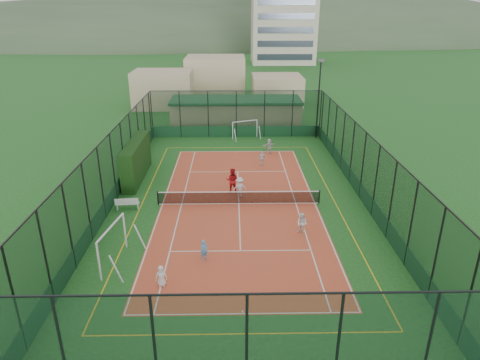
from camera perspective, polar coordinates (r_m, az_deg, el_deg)
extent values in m
plane|color=#1F4D1A|center=(30.83, -0.16, -3.19)|extent=(300.00, 300.00, 0.00)
cube|color=#B84229|center=(30.83, -0.16, -3.18)|extent=(11.17, 23.97, 0.01)
cube|color=black|center=(35.94, -13.66, 2.59)|extent=(1.06, 7.04, 3.08)
imported|color=white|center=(22.45, -10.46, -12.48)|extent=(0.61, 0.43, 1.16)
imported|color=#4D9FDB|center=(24.20, -4.81, -9.29)|extent=(0.53, 0.47, 1.21)
imported|color=white|center=(26.94, 8.27, -5.76)|extent=(0.85, 0.82, 1.38)
imported|color=silver|center=(31.61, -0.04, -0.96)|extent=(1.06, 0.67, 1.55)
imported|color=silver|center=(37.95, 2.95, 2.91)|extent=(0.81, 0.36, 1.37)
imported|color=silver|center=(41.35, 3.92, 4.57)|extent=(1.38, 0.92, 1.43)
imported|color=#AE1219|center=(32.39, -1.05, -0.03)|extent=(1.04, 0.87, 1.91)
sphere|color=#CCE033|center=(31.56, -5.24, -2.58)|extent=(0.07, 0.07, 0.07)
sphere|color=#CCE033|center=(32.03, 3.51, -2.14)|extent=(0.07, 0.07, 0.07)
sphere|color=#CCE033|center=(32.23, 2.13, -1.95)|extent=(0.07, 0.07, 0.07)
sphere|color=#CCE033|center=(32.69, -5.46, -1.68)|extent=(0.07, 0.07, 0.07)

